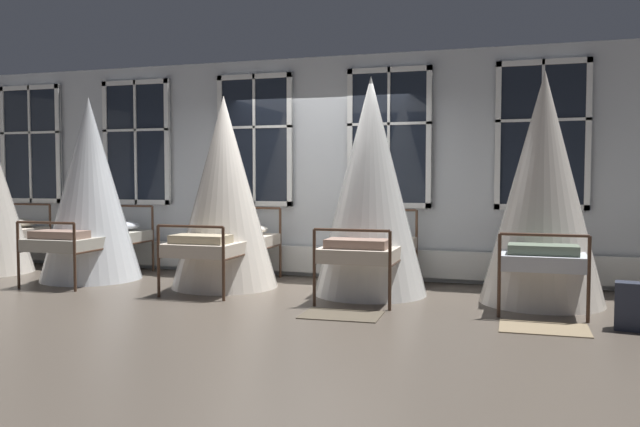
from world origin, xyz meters
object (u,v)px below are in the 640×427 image
cot_second (90,192)px  cot_third (224,195)px  cot_fourth (370,190)px  cot_fifth (543,192)px

cot_second → cot_third: 2.02m
cot_second → cot_third: cot_second is taller
cot_second → cot_fourth: 3.91m
cot_fourth → cot_third: bearing=90.8°
cot_fourth → cot_fifth: 1.95m
cot_second → cot_fourth: (3.91, 0.03, 0.05)m
cot_third → cot_fourth: size_ratio=0.94×
cot_second → cot_fifth: size_ratio=0.97×
cot_third → cot_second: bearing=89.5°
cot_second → cot_third: bearing=-91.4°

